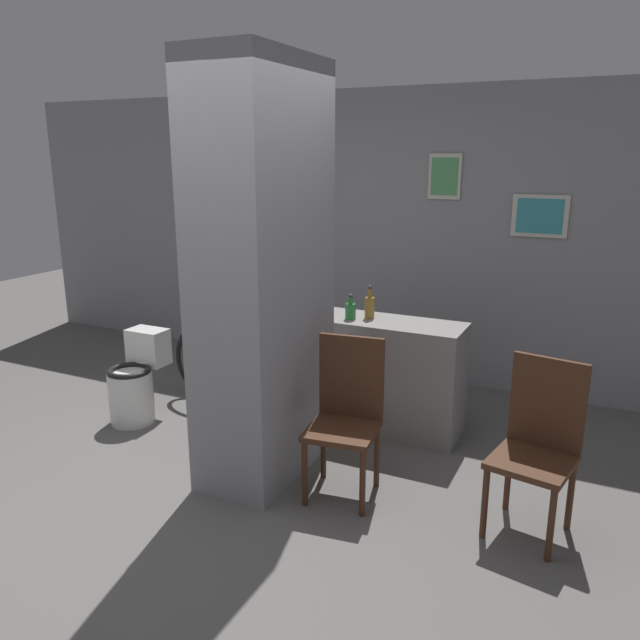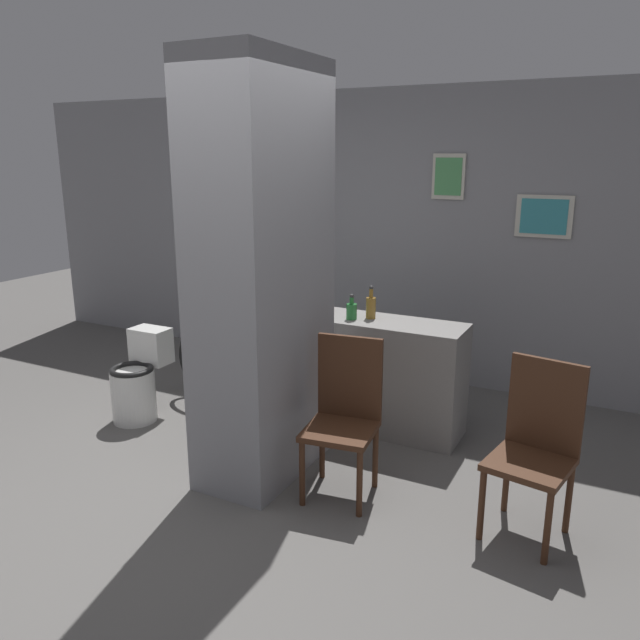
# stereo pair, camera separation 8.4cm
# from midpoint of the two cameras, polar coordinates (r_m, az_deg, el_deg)

# --- Properties ---
(ground_plane) EXTENTS (14.00, 14.00, 0.00)m
(ground_plane) POSITION_cam_midpoint_polar(r_m,az_deg,el_deg) (4.06, -9.82, -15.44)
(ground_plane) COLOR #5B5956
(wall_back) EXTENTS (8.00, 0.09, 2.60)m
(wall_back) POSITION_cam_midpoint_polar(r_m,az_deg,el_deg) (5.86, 5.27, 7.71)
(wall_back) COLOR gray
(wall_back) RESTS_ON ground_plane
(pillar_center) EXTENTS (0.56, 0.97, 2.60)m
(pillar_center) POSITION_cam_midpoint_polar(r_m,az_deg,el_deg) (3.90, -4.72, 3.97)
(pillar_center) COLOR gray
(pillar_center) RESTS_ON ground_plane
(counter_shelf) EXTENTS (1.12, 0.44, 0.85)m
(counter_shelf) POSITION_cam_midpoint_polar(r_m,az_deg,el_deg) (4.72, 6.73, -5.12)
(counter_shelf) COLOR gray
(counter_shelf) RESTS_ON ground_plane
(toilet) EXTENTS (0.34, 0.50, 0.70)m
(toilet) POSITION_cam_midpoint_polar(r_m,az_deg,el_deg) (5.12, -15.86, -5.41)
(toilet) COLOR silver
(toilet) RESTS_ON ground_plane
(chair_near_pillar) EXTENTS (0.46, 0.46, 0.97)m
(chair_near_pillar) POSITION_cam_midpoint_polar(r_m,az_deg,el_deg) (3.83, 2.87, -8.38)
(chair_near_pillar) COLOR #422616
(chair_near_pillar) RESTS_ON ground_plane
(chair_by_doorway) EXTENTS (0.47, 0.47, 0.97)m
(chair_by_doorway) POSITION_cam_midpoint_polar(r_m,az_deg,el_deg) (3.65, 19.77, -10.57)
(chair_by_doorway) COLOR #422616
(chair_by_doorway) RESTS_ON ground_plane
(bicycle) EXTENTS (1.64, 0.42, 0.75)m
(bicycle) POSITION_cam_midpoint_polar(r_m,az_deg,el_deg) (5.07, -5.07, -4.41)
(bicycle) COLOR black
(bicycle) RESTS_ON ground_plane
(bottle_tall) EXTENTS (0.07, 0.07, 0.25)m
(bottle_tall) POSITION_cam_midpoint_polar(r_m,az_deg,el_deg) (4.65, 5.19, 1.24)
(bottle_tall) COLOR olive
(bottle_tall) RESTS_ON counter_shelf
(bottle_short) EXTENTS (0.08, 0.08, 0.19)m
(bottle_short) POSITION_cam_midpoint_polar(r_m,az_deg,el_deg) (4.62, 3.42, 0.90)
(bottle_short) COLOR #267233
(bottle_short) RESTS_ON counter_shelf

